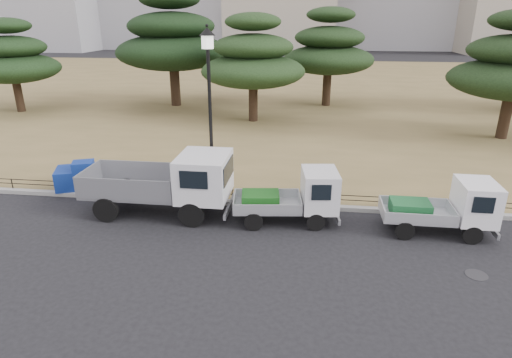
# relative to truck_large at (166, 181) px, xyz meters

# --- Properties ---
(ground) EXTENTS (220.00, 220.00, 0.00)m
(ground) POSITION_rel_truck_large_xyz_m (3.12, -1.59, -1.24)
(ground) COLOR black
(lawn) EXTENTS (120.00, 56.00, 0.15)m
(lawn) POSITION_rel_truck_large_xyz_m (3.12, 29.01, -1.17)
(lawn) COLOR olive
(lawn) RESTS_ON ground
(curb) EXTENTS (120.00, 0.25, 0.16)m
(curb) POSITION_rel_truck_large_xyz_m (3.12, 1.01, -1.16)
(curb) COLOR gray
(curb) RESTS_ON ground
(truck_large) EXTENTS (5.12, 2.09, 2.23)m
(truck_large) POSITION_rel_truck_large_xyz_m (0.00, 0.00, 0.00)
(truck_large) COLOR black
(truck_large) RESTS_ON ground
(truck_kei_front) EXTENTS (3.63, 1.88, 1.84)m
(truck_kei_front) POSITION_rel_truck_large_xyz_m (4.48, -0.11, -0.33)
(truck_kei_front) COLOR black
(truck_kei_front) RESTS_ON ground
(truck_kei_rear) EXTENTS (3.44, 1.52, 1.80)m
(truck_kei_rear) POSITION_rel_truck_large_xyz_m (9.37, -0.31, -0.34)
(truck_kei_rear) COLOR black
(truck_kei_rear) RESTS_ON ground
(street_lamp) EXTENTS (0.55, 0.55, 6.15)m
(street_lamp) POSITION_rel_truck_large_xyz_m (1.35, 1.31, 3.06)
(street_lamp) COLOR black
(street_lamp) RESTS_ON lawn
(pipe_fence) EXTENTS (38.00, 0.04, 0.40)m
(pipe_fence) POSITION_rel_truck_large_xyz_m (3.12, 1.16, -0.80)
(pipe_fence) COLOR black
(pipe_fence) RESTS_ON lawn
(tarp_pile) EXTENTS (2.04, 1.78, 1.14)m
(tarp_pile) POSITION_rel_truck_large_xyz_m (-4.22, 1.65, -0.64)
(tarp_pile) COLOR navy
(tarp_pile) RESTS_ON lawn
(manhole) EXTENTS (0.60, 0.60, 0.01)m
(manhole) POSITION_rel_truck_large_xyz_m (9.62, -2.79, -1.24)
(manhole) COLOR #2D2D30
(manhole) RESTS_ON ground
(pine_west_far) EXTENTS (6.39, 6.39, 6.45)m
(pine_west_far) POSITION_rel_truck_large_xyz_m (-16.07, 15.13, 2.64)
(pine_west_far) COLOR black
(pine_west_far) RESTS_ON lawn
(pine_west_near) EXTENTS (8.39, 8.39, 8.39)m
(pine_west_near) POSITION_rel_truck_large_xyz_m (-5.51, 18.81, 3.75)
(pine_west_near) COLOR black
(pine_west_near) RESTS_ON lawn
(pine_center_left) EXTENTS (6.65, 6.65, 6.76)m
(pine_center_left) POSITION_rel_truck_large_xyz_m (1.17, 14.26, 2.81)
(pine_center_left) COLOR black
(pine_center_left) RESTS_ON lawn
(pine_center_right) EXTENTS (6.78, 6.78, 7.20)m
(pine_center_right) POSITION_rel_truck_large_xyz_m (6.10, 20.26, 3.08)
(pine_center_right) COLOR black
(pine_center_right) RESTS_ON lawn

